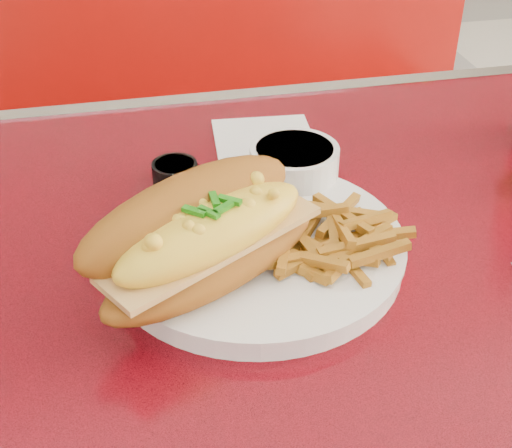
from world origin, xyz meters
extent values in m
cube|color=red|center=(0.00, 0.00, 0.75)|extent=(1.20, 0.80, 0.04)
cube|color=silver|center=(0.00, 0.40, 0.75)|extent=(1.22, 0.03, 0.04)
cube|color=#9E0F0A|center=(0.00, 0.78, 0.23)|extent=(1.20, 0.50, 0.45)
cube|color=#9E0F0A|center=(0.00, 1.00, 0.68)|extent=(1.20, 0.08, 0.45)
cylinder|color=white|center=(-0.09, 0.02, 0.78)|extent=(0.31, 0.31, 0.02)
cylinder|color=white|center=(-0.09, 0.02, 0.79)|extent=(0.31, 0.31, 0.00)
ellipsoid|color=#985818|center=(-0.14, -0.03, 0.81)|extent=(0.24, 0.19, 0.05)
cube|color=#DFB163|center=(-0.14, -0.03, 0.83)|extent=(0.22, 0.16, 0.01)
ellipsoid|color=yellow|center=(-0.14, -0.03, 0.85)|extent=(0.21, 0.16, 0.05)
ellipsoid|color=#985818|center=(-0.16, -0.01, 0.85)|extent=(0.25, 0.20, 0.09)
cube|color=silver|center=(-0.02, 0.02, 0.79)|extent=(0.03, 0.13, 0.00)
cube|color=silver|center=(-0.03, 0.10, 0.79)|extent=(0.02, 0.04, 0.00)
cylinder|color=white|center=(-0.03, 0.13, 0.80)|extent=(0.11, 0.11, 0.06)
cylinder|color=black|center=(-0.03, 0.13, 0.82)|extent=(0.10, 0.10, 0.01)
cylinder|color=black|center=(-0.16, 0.18, 0.78)|extent=(0.06, 0.06, 0.03)
cylinder|color=#E17551|center=(-0.16, 0.18, 0.79)|extent=(0.05, 0.05, 0.01)
cube|color=white|center=(-0.03, 0.25, 0.77)|extent=(0.14, 0.14, 0.00)
camera|label=1|loc=(-0.21, -0.54, 1.21)|focal=50.00mm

